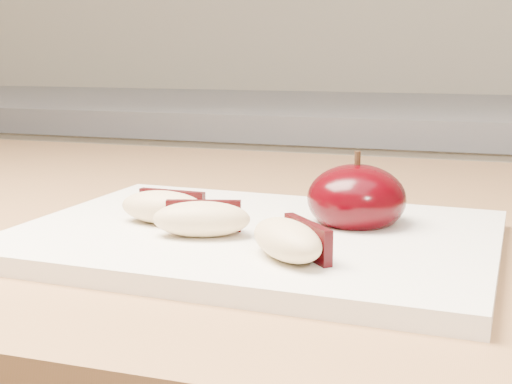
% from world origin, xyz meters
% --- Properties ---
extents(back_cabinet, '(2.40, 0.62, 0.94)m').
position_xyz_m(back_cabinet, '(0.00, 1.20, 0.47)').
color(back_cabinet, silver).
rests_on(back_cabinet, ground).
extents(cutting_board, '(0.32, 0.24, 0.01)m').
position_xyz_m(cutting_board, '(-0.04, 0.38, 0.91)').
color(cutting_board, silver).
rests_on(cutting_board, island_counter).
extents(apple_half, '(0.08, 0.08, 0.06)m').
position_xyz_m(apple_half, '(0.02, 0.42, 0.93)').
color(apple_half, black).
rests_on(apple_half, cutting_board).
extents(apple_wedge_a, '(0.06, 0.03, 0.02)m').
position_xyz_m(apple_wedge_a, '(-0.10, 0.38, 0.92)').
color(apple_wedge_a, '#CFB383').
rests_on(apple_wedge_a, cutting_board).
extents(apple_wedge_b, '(0.07, 0.05, 0.02)m').
position_xyz_m(apple_wedge_b, '(-0.07, 0.35, 0.92)').
color(apple_wedge_b, '#CFB383').
rests_on(apple_wedge_b, cutting_board).
extents(apple_wedge_c, '(0.06, 0.07, 0.02)m').
position_xyz_m(apple_wedge_c, '(0.00, 0.32, 0.92)').
color(apple_wedge_c, '#CFB383').
rests_on(apple_wedge_c, cutting_board).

